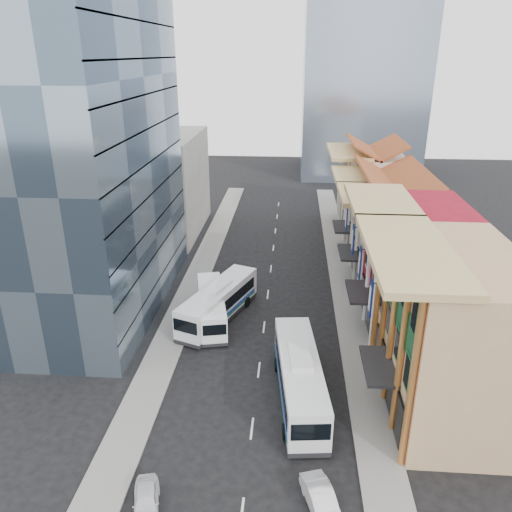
# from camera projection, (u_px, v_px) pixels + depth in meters

# --- Properties ---
(ground) EXTENTS (200.00, 200.00, 0.00)m
(ground) POSITION_uv_depth(u_px,v_px,m) (251.00, 439.00, 34.10)
(ground) COLOR black
(ground) RESTS_ON ground
(sidewalk_right) EXTENTS (3.00, 90.00, 0.15)m
(sidewalk_right) POSITION_uv_depth(u_px,v_px,m) (346.00, 296.00, 53.79)
(sidewalk_right) COLOR slate
(sidewalk_right) RESTS_ON ground
(sidewalk_left) EXTENTS (3.00, 90.00, 0.15)m
(sidewalk_left) POSITION_uv_depth(u_px,v_px,m) (191.00, 291.00, 54.97)
(sidewalk_left) COLOR slate
(sidewalk_left) RESTS_ON ground
(shophouse_tan) EXTENTS (8.00, 14.00, 12.00)m
(shophouse_tan) POSITION_uv_depth(u_px,v_px,m) (452.00, 333.00, 35.47)
(shophouse_tan) COLOR tan
(shophouse_tan) RESTS_ON ground
(shophouse_red) EXTENTS (8.00, 10.00, 12.00)m
(shophouse_red) POSITION_uv_depth(u_px,v_px,m) (415.00, 266.00, 46.54)
(shophouse_red) COLOR maroon
(shophouse_red) RESTS_ON ground
(shophouse_cream_near) EXTENTS (8.00, 9.00, 10.00)m
(shophouse_cream_near) POSITION_uv_depth(u_px,v_px,m) (395.00, 241.00, 55.69)
(shophouse_cream_near) COLOR beige
(shophouse_cream_near) RESTS_ON ground
(shophouse_cream_mid) EXTENTS (8.00, 9.00, 10.00)m
(shophouse_cream_mid) POSITION_uv_depth(u_px,v_px,m) (383.00, 216.00, 64.00)
(shophouse_cream_mid) COLOR beige
(shophouse_cream_mid) RESTS_ON ground
(shophouse_cream_far) EXTENTS (8.00, 12.00, 11.00)m
(shophouse_cream_far) POSITION_uv_depth(u_px,v_px,m) (372.00, 191.00, 73.50)
(shophouse_cream_far) COLOR beige
(shophouse_cream_far) RESTS_ON ground
(office_tower) EXTENTS (12.00, 26.00, 30.00)m
(office_tower) POSITION_uv_depth(u_px,v_px,m) (88.00, 161.00, 47.14)
(office_tower) COLOR #3D4F61
(office_tower) RESTS_ON ground
(office_block_far) EXTENTS (10.00, 18.00, 14.00)m
(office_block_far) POSITION_uv_depth(u_px,v_px,m) (164.00, 184.00, 71.33)
(office_block_far) COLOR gray
(office_block_far) RESTS_ON ground
(bus_left_near) EXTENTS (4.52, 10.53, 3.29)m
(bus_left_near) POSITION_uv_depth(u_px,v_px,m) (211.00, 306.00, 48.45)
(bus_left_near) COLOR white
(bus_left_near) RESTS_ON ground
(bus_left_far) EXTENTS (6.86, 12.06, 3.80)m
(bus_left_far) POSITION_uv_depth(u_px,v_px,m) (218.00, 302.00, 48.66)
(bus_left_far) COLOR silver
(bus_left_far) RESTS_ON ground
(bus_right) EXTENTS (4.26, 12.77, 4.02)m
(bus_right) POSITION_uv_depth(u_px,v_px,m) (300.00, 377.00, 37.21)
(bus_right) COLOR silver
(bus_right) RESTS_ON ground
(sedan_left) EXTENTS (2.34, 3.94, 1.25)m
(sedan_left) POSITION_uv_depth(u_px,v_px,m) (146.00, 501.00, 28.58)
(sedan_left) COLOR white
(sedan_left) RESTS_ON ground
(sedan_right) EXTENTS (2.60, 4.32, 1.35)m
(sedan_right) POSITION_uv_depth(u_px,v_px,m) (322.00, 501.00, 28.55)
(sedan_right) COLOR silver
(sedan_right) RESTS_ON ground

